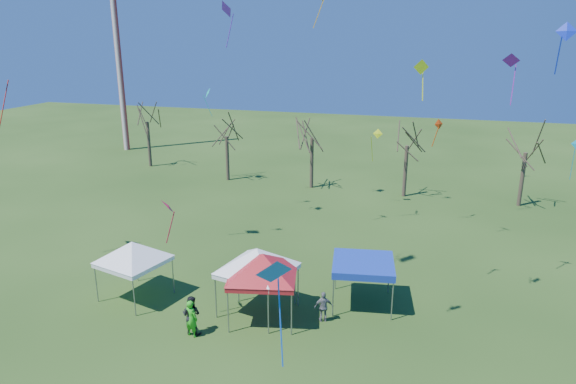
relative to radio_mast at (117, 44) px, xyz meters
The scene contains 23 objects.
ground 45.78m from the radio_mast, 50.53° to the right, with size 140.00×140.00×0.00m, color #224014.
radio_mast is the anchor object (origin of this frame).
tree_0 11.45m from the radio_mast, 42.77° to the right, with size 3.83×3.83×8.44m.
tree_1 20.72m from the radio_mast, 28.48° to the right, with size 3.42×3.42×7.54m.
tree_2 28.08m from the radio_mast, 20.57° to the right, with size 3.71×3.71×8.18m.
tree_3 36.04m from the radio_mast, 16.31° to the right, with size 3.59×3.59×7.91m.
tree_4 44.96m from the radio_mast, 12.99° to the right, with size 3.58×3.58×7.89m.
tent_white_west 40.01m from the radio_mast, 56.49° to the right, with size 4.09×4.09×3.73m.
tent_white_mid 43.65m from the radio_mast, 48.57° to the right, with size 4.46×4.46×4.03m.
tent_red 44.28m from the radio_mast, 48.53° to the right, with size 4.42×4.42×3.98m.
tent_blue 45.75m from the radio_mast, 41.87° to the right, with size 3.52×3.52×2.44m.
person_green 45.06m from the radio_mast, 53.38° to the right, with size 0.67×0.44×1.85m, color green.
person_grey 46.48m from the radio_mast, 45.31° to the right, with size 0.92×0.38×1.57m, color slate.
person_dark 44.83m from the radio_mast, 53.31° to the right, with size 0.93×0.73×1.92m, color black.
kite_17 47.31m from the radio_mast, 33.40° to the right, with size 0.92×0.68×2.54m.
kite_22 35.11m from the radio_mast, 22.68° to the right, with size 0.89×0.86×2.79m.
kite_9 51.90m from the radio_mast, 38.82° to the right, with size 0.75×0.35×1.90m.
kite_18 45.23m from the radio_mast, 38.69° to the right, with size 0.76×0.41×1.95m.
kite_5 50.70m from the radio_mast, 51.33° to the right, with size 1.51×1.39×4.18m.
kite_19 40.35m from the radio_mast, 24.55° to the right, with size 0.72×0.70×2.02m.
kite_13 19.81m from the radio_mast, 33.81° to the right, with size 1.02×1.20×2.71m.
kite_1 42.45m from the radio_mast, 54.05° to the right, with size 1.12×1.16×2.12m.
kite_2 24.65m from the radio_mast, 36.08° to the right, with size 1.62×1.52×3.58m.
Camera 1 is at (8.13, -19.93, 13.57)m, focal length 32.00 mm.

